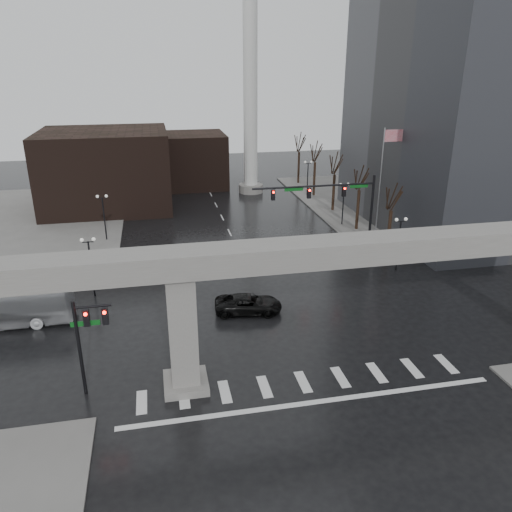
% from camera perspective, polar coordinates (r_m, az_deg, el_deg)
% --- Properties ---
extents(ground, '(160.00, 160.00, 0.00)m').
position_cam_1_polar(ground, '(32.16, 4.87, -13.13)').
color(ground, black).
rests_on(ground, ground).
extents(sidewalk_ne, '(28.00, 36.00, 0.15)m').
position_cam_1_polar(sidewalk_ne, '(72.39, 16.82, 5.96)').
color(sidewalk_ne, slate).
rests_on(sidewalk_ne, ground).
extents(sidewalk_nw, '(28.00, 36.00, 0.15)m').
position_cam_1_polar(sidewalk_nw, '(66.43, -26.98, 3.17)').
color(sidewalk_nw, slate).
rests_on(sidewalk_nw, ground).
extents(elevated_guideway, '(48.00, 2.60, 8.70)m').
position_cam_1_polar(elevated_guideway, '(29.21, 7.67, -1.57)').
color(elevated_guideway, gray).
rests_on(elevated_guideway, ground).
extents(office_tower, '(22.00, 26.00, 42.00)m').
position_cam_1_polar(office_tower, '(62.73, 25.27, 22.09)').
color(office_tower, '#59595D').
rests_on(office_tower, ground).
extents(building_far_left, '(16.00, 14.00, 10.00)m').
position_cam_1_polar(building_far_left, '(68.86, -16.73, 9.43)').
color(building_far_left, black).
rests_on(building_far_left, ground).
extents(building_far_mid, '(10.00, 10.00, 8.00)m').
position_cam_1_polar(building_far_mid, '(78.83, -7.29, 10.82)').
color(building_far_mid, black).
rests_on(building_far_mid, ground).
extents(smokestack, '(3.60, 3.60, 30.00)m').
position_cam_1_polar(smokestack, '(72.83, -0.64, 17.55)').
color(smokestack, silver).
rests_on(smokestack, ground).
extents(signal_mast_arm, '(12.12, 0.43, 8.00)m').
position_cam_1_polar(signal_mast_arm, '(48.84, 9.08, 6.45)').
color(signal_mast_arm, black).
rests_on(signal_mast_arm, ground).
extents(signal_left_pole, '(2.30, 0.30, 6.00)m').
position_cam_1_polar(signal_left_pole, '(29.73, -18.71, -8.19)').
color(signal_left_pole, black).
rests_on(signal_left_pole, ground).
extents(flagpole_assembly, '(2.06, 0.12, 12.00)m').
position_cam_1_polar(flagpole_assembly, '(53.78, 14.38, 9.28)').
color(flagpole_assembly, silver).
rests_on(flagpole_assembly, ground).
extents(lamp_right_0, '(1.22, 0.32, 5.11)m').
position_cam_1_polar(lamp_right_0, '(47.14, 16.08, 2.33)').
color(lamp_right_0, black).
rests_on(lamp_right_0, ground).
extents(lamp_right_1, '(1.22, 0.32, 5.11)m').
position_cam_1_polar(lamp_right_1, '(59.32, 9.98, 6.68)').
color(lamp_right_1, black).
rests_on(lamp_right_1, ground).
extents(lamp_right_2, '(1.22, 0.32, 5.11)m').
position_cam_1_polar(lamp_right_2, '(72.17, 5.95, 9.48)').
color(lamp_right_2, black).
rests_on(lamp_right_2, ground).
extents(lamp_left_0, '(1.22, 0.32, 5.11)m').
position_cam_1_polar(lamp_left_0, '(42.34, -18.45, -0.10)').
color(lamp_left_0, black).
rests_on(lamp_left_0, ground).
extents(lamp_left_1, '(1.22, 0.32, 5.11)m').
position_cam_1_polar(lamp_left_1, '(55.58, -17.05, 5.07)').
color(lamp_left_1, black).
rests_on(lamp_left_1, ground).
extents(lamp_left_2, '(1.22, 0.32, 5.11)m').
position_cam_1_polar(lamp_left_2, '(69.13, -16.18, 8.24)').
color(lamp_left_2, black).
rests_on(lamp_left_2, ground).
extents(tree_right_0, '(1.09, 1.58, 7.50)m').
position_cam_1_polar(tree_right_0, '(51.19, 15.02, 3.12)').
color(tree_right_0, black).
rests_on(tree_right_0, ground).
extents(tree_right_1, '(1.09, 1.61, 7.67)m').
position_cam_1_polar(tree_right_1, '(58.10, 11.60, 5.62)').
color(tree_right_1, black).
rests_on(tree_right_1, ground).
extents(tree_right_2, '(1.10, 1.63, 7.85)m').
position_cam_1_polar(tree_right_2, '(65.26, 8.89, 7.58)').
color(tree_right_2, black).
rests_on(tree_right_2, ground).
extents(tree_right_3, '(1.11, 1.66, 8.02)m').
position_cam_1_polar(tree_right_3, '(72.60, 6.72, 9.13)').
color(tree_right_3, black).
rests_on(tree_right_3, ground).
extents(tree_right_4, '(1.12, 1.69, 8.19)m').
position_cam_1_polar(tree_right_4, '(80.06, 4.93, 10.38)').
color(tree_right_4, black).
rests_on(tree_right_4, ground).
extents(pickup_truck, '(5.47, 3.17, 1.43)m').
position_cam_1_polar(pickup_truck, '(38.62, -0.88, -5.51)').
color(pickup_truck, black).
rests_on(pickup_truck, ground).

